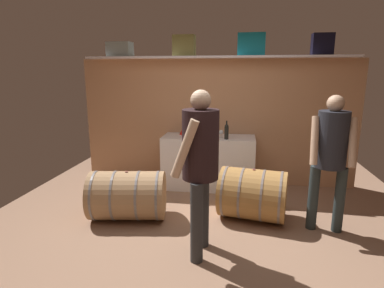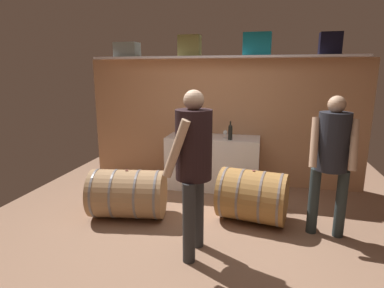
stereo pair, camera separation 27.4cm
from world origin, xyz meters
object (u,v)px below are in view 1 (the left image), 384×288
at_px(toolcase_grey, 120,49).
at_px(work_cabinet, 208,162).
at_px(wine_glass, 221,132).
at_px(toolcase_teal, 252,45).
at_px(toolcase_olive, 184,46).
at_px(wine_barrel_near, 253,194).
at_px(toolcase_black, 322,44).
at_px(winemaker_pouring, 200,157).
at_px(visitor_tasting, 331,150).
at_px(wine_barrel_far, 128,195).
at_px(wine_bottle_dark, 226,131).
at_px(red_funnel, 183,131).

bearing_deg(toolcase_grey, work_cabinet, -3.77).
distance_m(toolcase_grey, wine_glass, 2.15).
distance_m(toolcase_teal, work_cabinet, 1.96).
distance_m(toolcase_olive, wine_barrel_near, 2.57).
relative_size(toolcase_black, wine_glass, 2.53).
distance_m(work_cabinet, winemaker_pouring, 2.07).
xyz_separation_m(toolcase_olive, visitor_tasting, (1.96, -1.44, -1.28)).
bearing_deg(wine_barrel_near, toolcase_grey, 160.27).
bearing_deg(wine_barrel_far, visitor_tasting, -7.03).
xyz_separation_m(work_cabinet, winemaker_pouring, (0.11, -1.97, 0.62)).
distance_m(toolcase_teal, wine_barrel_far, 2.91).
bearing_deg(wine_bottle_dark, toolcase_grey, 168.56).
relative_size(toolcase_grey, red_funnel, 3.59).
xyz_separation_m(work_cabinet, red_funnel, (-0.44, 0.11, 0.48)).
height_order(toolcase_olive, toolcase_teal, toolcase_teal).
distance_m(toolcase_teal, toolcase_black, 1.04).
relative_size(toolcase_teal, wine_glass, 3.30).
xyz_separation_m(toolcase_grey, wine_barrel_near, (2.18, -1.26, -1.90)).
relative_size(toolcase_teal, wine_barrel_near, 0.45).
bearing_deg(wine_barrel_near, wine_glass, 126.04).
bearing_deg(toolcase_black, wine_barrel_far, -148.59).
relative_size(toolcase_olive, work_cabinet, 0.23).
bearing_deg(wine_barrel_near, winemaker_pouring, -112.12).
bearing_deg(wine_glass, visitor_tasting, -41.65).
xyz_separation_m(wine_glass, visitor_tasting, (1.33, -1.18, 0.05)).
bearing_deg(wine_glass, wine_barrel_near, -64.13).
xyz_separation_m(toolcase_black, wine_bottle_dark, (-1.37, -0.36, -1.29)).
relative_size(wine_barrel_near, winemaker_pouring, 0.54).
bearing_deg(red_funnel, visitor_tasting, -34.52).
relative_size(toolcase_grey, winemaker_pouring, 0.23).
xyz_separation_m(toolcase_black, work_cabinet, (-1.66, -0.19, -1.84)).
distance_m(toolcase_olive, visitor_tasting, 2.75).
distance_m(wine_bottle_dark, red_funnel, 0.79).
bearing_deg(wine_barrel_near, toolcase_black, 62.22).
distance_m(toolcase_grey, toolcase_black, 3.16).
relative_size(toolcase_teal, wine_barrel_far, 0.40).
height_order(red_funnel, wine_barrel_near, red_funnel).
relative_size(work_cabinet, red_funnel, 13.42).
bearing_deg(toolcase_grey, wine_glass, -5.10).
xyz_separation_m(toolcase_teal, work_cabinet, (-0.63, -0.19, -1.85)).
xyz_separation_m(toolcase_black, winemaker_pouring, (-1.56, -2.17, -1.22)).
xyz_separation_m(toolcase_olive, wine_glass, (0.63, -0.26, -1.33)).
distance_m(work_cabinet, wine_barrel_near, 1.27).
relative_size(toolcase_teal, toolcase_black, 1.31).
xyz_separation_m(wine_bottle_dark, winemaker_pouring, (-0.18, -1.81, 0.07)).
bearing_deg(toolcase_olive, visitor_tasting, -34.00).
bearing_deg(wine_bottle_dark, winemaker_pouring, -95.74).
bearing_deg(wine_barrel_far, toolcase_olive, 63.81).
height_order(wine_bottle_dark, red_funnel, wine_bottle_dark).
bearing_deg(toolcase_teal, winemaker_pouring, -99.91).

